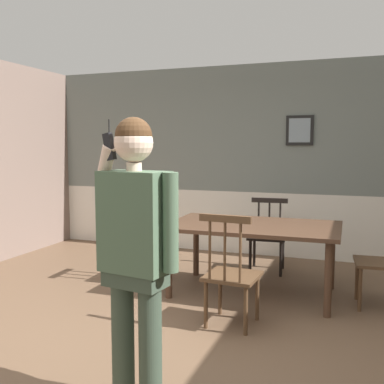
{
  "coord_description": "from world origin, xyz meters",
  "views": [
    {
      "loc": [
        1.28,
        -3.13,
        1.59
      ],
      "look_at": [
        0.19,
        -0.12,
        1.25
      ],
      "focal_mm": 41.77,
      "sensor_mm": 36.0,
      "label": 1
    }
  ],
  "objects_px": {
    "dining_table": "(253,231)",
    "chair_at_table_head": "(268,235)",
    "chair_by_doorway": "(383,260)",
    "chair_opposite_corner": "(231,273)",
    "chair_near_window": "(144,243)",
    "person_figure": "(136,242)"
  },
  "relations": [
    {
      "from": "chair_by_doorway",
      "to": "chair_at_table_head",
      "type": "relative_size",
      "value": 1.09
    },
    {
      "from": "dining_table",
      "to": "chair_at_table_head",
      "type": "bearing_deg",
      "value": 90.77
    },
    {
      "from": "chair_by_doorway",
      "to": "person_figure",
      "type": "distance_m",
      "value": 2.81
    },
    {
      "from": "chair_near_window",
      "to": "person_figure",
      "type": "distance_m",
      "value": 2.58
    },
    {
      "from": "chair_at_table_head",
      "to": "dining_table",
      "type": "bearing_deg",
      "value": 86.29
    },
    {
      "from": "chair_by_doorway",
      "to": "chair_opposite_corner",
      "type": "distance_m",
      "value": 1.59
    },
    {
      "from": "dining_table",
      "to": "chair_by_doorway",
      "type": "bearing_deg",
      "value": 0.73
    },
    {
      "from": "dining_table",
      "to": "chair_at_table_head",
      "type": "height_order",
      "value": "chair_at_table_head"
    },
    {
      "from": "chair_near_window",
      "to": "person_figure",
      "type": "bearing_deg",
      "value": 23.31
    },
    {
      "from": "chair_opposite_corner",
      "to": "dining_table",
      "type": "bearing_deg",
      "value": 94.14
    },
    {
      "from": "chair_near_window",
      "to": "chair_at_table_head",
      "type": "bearing_deg",
      "value": 124.78
    },
    {
      "from": "chair_opposite_corner",
      "to": "chair_at_table_head",
      "type": "bearing_deg",
      "value": 94.31
    },
    {
      "from": "chair_near_window",
      "to": "chair_by_doorway",
      "type": "height_order",
      "value": "chair_by_doorway"
    },
    {
      "from": "dining_table",
      "to": "chair_near_window",
      "type": "bearing_deg",
      "value": -179.35
    },
    {
      "from": "dining_table",
      "to": "person_figure",
      "type": "height_order",
      "value": "person_figure"
    },
    {
      "from": "chair_at_table_head",
      "to": "chair_opposite_corner",
      "type": "relative_size",
      "value": 0.9
    },
    {
      "from": "chair_by_doorway",
      "to": "chair_at_table_head",
      "type": "distance_m",
      "value": 1.58
    },
    {
      "from": "dining_table",
      "to": "chair_opposite_corner",
      "type": "bearing_deg",
      "value": -89.58
    },
    {
      "from": "dining_table",
      "to": "chair_at_table_head",
      "type": "distance_m",
      "value": 0.95
    },
    {
      "from": "chair_at_table_head",
      "to": "chair_by_doorway",
      "type": "bearing_deg",
      "value": 140.42
    },
    {
      "from": "chair_at_table_head",
      "to": "person_figure",
      "type": "distance_m",
      "value": 3.28
    },
    {
      "from": "dining_table",
      "to": "chair_by_doorway",
      "type": "distance_m",
      "value": 1.3
    }
  ]
}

